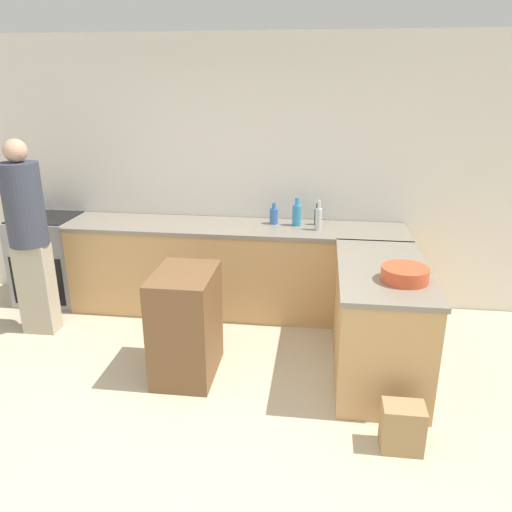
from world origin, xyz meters
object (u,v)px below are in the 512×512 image
(range_oven, at_px, (51,259))
(person_by_range, at_px, (28,232))
(mixing_bowl, at_px, (405,274))
(paper_bag, at_px, (402,427))
(dish_soap_bottle, at_px, (297,214))
(water_bottle_blue, at_px, (274,216))
(wine_bottle_dark, at_px, (317,216))
(island_table, at_px, (186,324))
(vinegar_bottle_clear, at_px, (318,218))

(range_oven, xyz_separation_m, person_by_range, (0.25, -0.71, 0.52))
(person_by_range, bearing_deg, mixing_bowl, -9.98)
(paper_bag, bearing_deg, dish_soap_bottle, 112.16)
(water_bottle_blue, xyz_separation_m, wine_bottle_dark, (0.43, 0.02, 0.00))
(dish_soap_bottle, relative_size, person_by_range, 0.16)
(island_table, distance_m, vinegar_bottle_clear, 1.65)
(mixing_bowl, bearing_deg, water_bottle_blue, 128.08)
(water_bottle_blue, bearing_deg, paper_bag, -62.79)
(vinegar_bottle_clear, relative_size, wine_bottle_dark, 1.35)
(range_oven, relative_size, person_by_range, 0.51)
(water_bottle_blue, relative_size, paper_bag, 0.66)
(island_table, height_order, vinegar_bottle_clear, vinegar_bottle_clear)
(range_oven, distance_m, person_by_range, 0.92)
(range_oven, xyz_separation_m, dish_soap_bottle, (2.61, 0.06, 0.56))
(person_by_range, bearing_deg, island_table, -18.59)
(island_table, xyz_separation_m, person_by_range, (-1.57, 0.53, 0.54))
(island_table, bearing_deg, range_oven, 145.73)
(wine_bottle_dark, relative_size, paper_bag, 0.67)
(person_by_range, xyz_separation_m, paper_bag, (3.17, -1.22, -0.82))
(vinegar_bottle_clear, bearing_deg, dish_soap_bottle, 148.37)
(mixing_bowl, relative_size, dish_soap_bottle, 1.20)
(dish_soap_bottle, relative_size, paper_bag, 0.87)
(mixing_bowl, relative_size, wine_bottle_dark, 1.57)
(island_table, relative_size, vinegar_bottle_clear, 3.02)
(wine_bottle_dark, bearing_deg, island_table, -126.27)
(island_table, relative_size, water_bottle_blue, 4.13)
(range_oven, bearing_deg, person_by_range, -70.51)
(dish_soap_bottle, bearing_deg, mixing_bowl, -57.78)
(mixing_bowl, bearing_deg, island_table, 178.72)
(island_table, height_order, wine_bottle_dark, wine_bottle_dark)
(vinegar_bottle_clear, bearing_deg, wine_bottle_dark, 94.47)
(range_oven, bearing_deg, vinegar_bottle_clear, -1.43)
(vinegar_bottle_clear, xyz_separation_m, person_by_range, (-2.57, -0.64, -0.05))
(island_table, bearing_deg, vinegar_bottle_clear, 49.30)
(range_oven, xyz_separation_m, island_table, (1.82, -1.24, -0.02))
(vinegar_bottle_clear, bearing_deg, island_table, -130.70)
(vinegar_bottle_clear, distance_m, water_bottle_blue, 0.47)
(range_oven, bearing_deg, water_bottle_blue, 2.16)
(mixing_bowl, bearing_deg, wine_bottle_dark, 114.87)
(range_oven, bearing_deg, wine_bottle_dark, 2.27)
(mixing_bowl, xyz_separation_m, dish_soap_bottle, (-0.84, 1.34, 0.06))
(mixing_bowl, xyz_separation_m, vinegar_bottle_clear, (-0.63, 1.21, 0.06))
(mixing_bowl, height_order, vinegar_bottle_clear, vinegar_bottle_clear)
(island_table, distance_m, person_by_range, 1.74)
(wine_bottle_dark, height_order, paper_bag, wine_bottle_dark)
(water_bottle_blue, relative_size, wine_bottle_dark, 0.99)
(vinegar_bottle_clear, height_order, person_by_range, person_by_range)
(paper_bag, bearing_deg, mixing_bowl, 87.22)
(island_table, xyz_separation_m, dish_soap_bottle, (0.79, 1.30, 0.59))
(range_oven, distance_m, dish_soap_bottle, 2.67)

